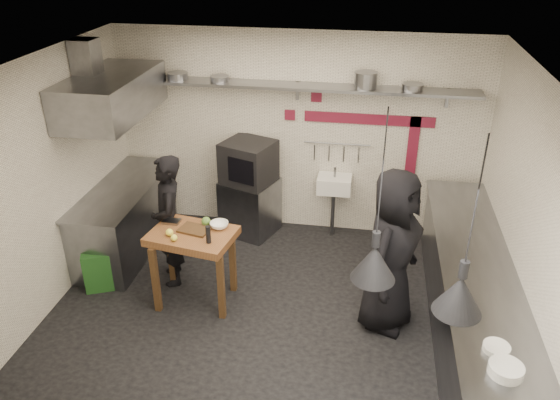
% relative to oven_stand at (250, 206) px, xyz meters
% --- Properties ---
extents(floor, '(5.00, 5.00, 0.00)m').
position_rel_oven_stand_xyz_m(floor, '(0.62, -1.80, -0.40)').
color(floor, black).
rests_on(floor, ground).
extents(ceiling, '(5.00, 5.00, 0.00)m').
position_rel_oven_stand_xyz_m(ceiling, '(0.62, -1.80, 2.40)').
color(ceiling, beige).
rests_on(ceiling, floor).
extents(wall_back, '(5.00, 0.04, 2.80)m').
position_rel_oven_stand_xyz_m(wall_back, '(0.62, 0.30, 1.00)').
color(wall_back, white).
rests_on(wall_back, floor).
extents(wall_front, '(5.00, 0.04, 2.80)m').
position_rel_oven_stand_xyz_m(wall_front, '(0.62, -3.90, 1.00)').
color(wall_front, white).
rests_on(wall_front, floor).
extents(wall_left, '(0.04, 4.20, 2.80)m').
position_rel_oven_stand_xyz_m(wall_left, '(-1.88, -1.80, 1.00)').
color(wall_left, white).
rests_on(wall_left, floor).
extents(wall_right, '(0.04, 4.20, 2.80)m').
position_rel_oven_stand_xyz_m(wall_right, '(3.12, -1.80, 1.00)').
color(wall_right, white).
rests_on(wall_right, floor).
extents(red_band_horiz, '(1.70, 0.02, 0.14)m').
position_rel_oven_stand_xyz_m(red_band_horiz, '(1.57, 0.28, 1.28)').
color(red_band_horiz, maroon).
rests_on(red_band_horiz, wall_back).
extents(red_band_vert, '(0.14, 0.02, 1.10)m').
position_rel_oven_stand_xyz_m(red_band_vert, '(2.17, 0.28, 0.80)').
color(red_band_vert, maroon).
rests_on(red_band_vert, wall_back).
extents(red_tile_a, '(0.14, 0.02, 0.14)m').
position_rel_oven_stand_xyz_m(red_tile_a, '(0.87, 0.28, 1.55)').
color(red_tile_a, maroon).
rests_on(red_tile_a, wall_back).
extents(red_tile_b, '(0.14, 0.02, 0.14)m').
position_rel_oven_stand_xyz_m(red_tile_b, '(0.52, 0.28, 1.28)').
color(red_tile_b, maroon).
rests_on(red_tile_b, wall_back).
extents(back_shelf, '(4.60, 0.34, 0.04)m').
position_rel_oven_stand_xyz_m(back_shelf, '(0.62, 0.12, 1.72)').
color(back_shelf, slate).
rests_on(back_shelf, wall_back).
extents(shelf_bracket_left, '(0.04, 0.06, 0.24)m').
position_rel_oven_stand_xyz_m(shelf_bracket_left, '(-1.28, 0.27, 1.62)').
color(shelf_bracket_left, slate).
rests_on(shelf_bracket_left, wall_back).
extents(shelf_bracket_mid, '(0.04, 0.06, 0.24)m').
position_rel_oven_stand_xyz_m(shelf_bracket_mid, '(0.62, 0.27, 1.62)').
color(shelf_bracket_mid, slate).
rests_on(shelf_bracket_mid, wall_back).
extents(shelf_bracket_right, '(0.04, 0.06, 0.24)m').
position_rel_oven_stand_xyz_m(shelf_bracket_right, '(2.52, 0.27, 1.62)').
color(shelf_bracket_right, slate).
rests_on(shelf_bracket_right, wall_back).
extents(pan_far_left, '(0.32, 0.32, 0.09)m').
position_rel_oven_stand_xyz_m(pan_far_left, '(-0.95, 0.12, 1.79)').
color(pan_far_left, slate).
rests_on(pan_far_left, back_shelf).
extents(pan_mid_left, '(0.31, 0.31, 0.07)m').
position_rel_oven_stand_xyz_m(pan_mid_left, '(-0.39, 0.12, 1.78)').
color(pan_mid_left, slate).
rests_on(pan_mid_left, back_shelf).
extents(stock_pot, '(0.37, 0.37, 0.20)m').
position_rel_oven_stand_xyz_m(stock_pot, '(1.49, 0.12, 1.84)').
color(stock_pot, slate).
rests_on(stock_pot, back_shelf).
extents(pan_right, '(0.35, 0.35, 0.08)m').
position_rel_oven_stand_xyz_m(pan_right, '(2.07, 0.12, 1.78)').
color(pan_right, slate).
rests_on(pan_right, back_shelf).
extents(oven_stand, '(0.86, 0.82, 0.80)m').
position_rel_oven_stand_xyz_m(oven_stand, '(0.00, 0.00, 0.00)').
color(oven_stand, slate).
rests_on(oven_stand, floor).
extents(combi_oven, '(0.79, 0.77, 0.58)m').
position_rel_oven_stand_xyz_m(combi_oven, '(0.01, -0.04, 0.69)').
color(combi_oven, black).
rests_on(combi_oven, oven_stand).
extents(oven_door, '(0.49, 0.20, 0.46)m').
position_rel_oven_stand_xyz_m(oven_door, '(-0.03, -0.27, 0.69)').
color(oven_door, maroon).
rests_on(oven_door, combi_oven).
extents(oven_glass, '(0.37, 0.15, 0.34)m').
position_rel_oven_stand_xyz_m(oven_glass, '(-0.03, -0.34, 0.69)').
color(oven_glass, black).
rests_on(oven_glass, oven_door).
extents(hand_sink, '(0.46, 0.34, 0.22)m').
position_rel_oven_stand_xyz_m(hand_sink, '(1.17, 0.12, 0.38)').
color(hand_sink, white).
rests_on(hand_sink, wall_back).
extents(sink_tap, '(0.03, 0.03, 0.14)m').
position_rel_oven_stand_xyz_m(sink_tap, '(1.17, 0.12, 0.56)').
color(sink_tap, slate).
rests_on(sink_tap, hand_sink).
extents(sink_drain, '(0.06, 0.06, 0.66)m').
position_rel_oven_stand_xyz_m(sink_drain, '(1.17, 0.08, -0.06)').
color(sink_drain, slate).
rests_on(sink_drain, floor).
extents(utensil_rail, '(0.90, 0.02, 0.02)m').
position_rel_oven_stand_xyz_m(utensil_rail, '(1.17, 0.26, 0.92)').
color(utensil_rail, slate).
rests_on(utensil_rail, wall_back).
extents(counter_right, '(0.70, 3.80, 0.90)m').
position_rel_oven_stand_xyz_m(counter_right, '(2.77, -1.80, 0.05)').
color(counter_right, slate).
rests_on(counter_right, floor).
extents(counter_right_top, '(0.76, 3.90, 0.03)m').
position_rel_oven_stand_xyz_m(counter_right_top, '(2.77, -1.80, 0.52)').
color(counter_right_top, slate).
rests_on(counter_right_top, counter_right).
extents(plate_stack, '(0.34, 0.34, 0.09)m').
position_rel_oven_stand_xyz_m(plate_stack, '(2.74, -3.33, 0.57)').
color(plate_stack, white).
rests_on(plate_stack, counter_right_top).
extents(small_bowl_right, '(0.24, 0.24, 0.05)m').
position_rel_oven_stand_xyz_m(small_bowl_right, '(2.72, -3.07, 0.56)').
color(small_bowl_right, white).
rests_on(small_bowl_right, counter_right_top).
extents(counter_left, '(0.70, 1.90, 0.90)m').
position_rel_oven_stand_xyz_m(counter_left, '(-1.53, -0.75, 0.05)').
color(counter_left, slate).
rests_on(counter_left, floor).
extents(counter_left_top, '(0.76, 2.00, 0.03)m').
position_rel_oven_stand_xyz_m(counter_left_top, '(-1.53, -0.75, 0.52)').
color(counter_left_top, slate).
rests_on(counter_left_top, counter_left).
extents(extractor_hood, '(0.78, 1.60, 0.50)m').
position_rel_oven_stand_xyz_m(extractor_hood, '(-1.48, -0.75, 1.75)').
color(extractor_hood, slate).
rests_on(extractor_hood, ceiling).
extents(hood_duct, '(0.28, 0.28, 0.50)m').
position_rel_oven_stand_xyz_m(hood_duct, '(-1.73, -0.75, 2.15)').
color(hood_duct, slate).
rests_on(hood_duct, ceiling).
extents(green_bin, '(0.44, 0.44, 0.50)m').
position_rel_oven_stand_xyz_m(green_bin, '(-1.53, -1.61, -0.15)').
color(green_bin, '#235C21').
rests_on(green_bin, floor).
extents(prep_table, '(1.01, 0.78, 0.92)m').
position_rel_oven_stand_xyz_m(prep_table, '(-0.27, -1.68, 0.06)').
color(prep_table, brown).
rests_on(prep_table, floor).
extents(cutting_board, '(0.38, 0.30, 0.02)m').
position_rel_oven_stand_xyz_m(cutting_board, '(-0.26, -1.63, 0.53)').
color(cutting_board, '#4D331C').
rests_on(cutting_board, prep_table).
extents(pepper_mill, '(0.07, 0.07, 0.20)m').
position_rel_oven_stand_xyz_m(pepper_mill, '(-0.03, -1.85, 0.62)').
color(pepper_mill, black).
rests_on(pepper_mill, prep_table).
extents(lemon_a, '(0.11, 0.11, 0.08)m').
position_rel_oven_stand_xyz_m(lemon_a, '(-0.49, -1.79, 0.56)').
color(lemon_a, '#FCF447').
rests_on(lemon_a, prep_table).
extents(lemon_b, '(0.08, 0.08, 0.07)m').
position_rel_oven_stand_xyz_m(lemon_b, '(-0.41, -1.88, 0.56)').
color(lemon_b, '#FCF447').
rests_on(lemon_b, prep_table).
extents(veg_ball, '(0.14, 0.14, 0.11)m').
position_rel_oven_stand_xyz_m(veg_ball, '(-0.16, -1.50, 0.57)').
color(veg_ball, '#568333').
rests_on(veg_ball, prep_table).
extents(steel_tray, '(0.20, 0.14, 0.03)m').
position_rel_oven_stand_xyz_m(steel_tray, '(-0.58, -1.50, 0.54)').
color(steel_tray, slate).
rests_on(steel_tray, prep_table).
extents(bowl, '(0.26, 0.26, 0.07)m').
position_rel_oven_stand_xyz_m(bowl, '(-0.00, -1.53, 0.55)').
color(bowl, white).
rests_on(bowl, prep_table).
extents(heat_lamp_near, '(0.40, 0.40, 1.52)m').
position_rel_oven_stand_xyz_m(heat_lamp_near, '(1.70, -2.74, 1.64)').
color(heat_lamp_near, black).
rests_on(heat_lamp_near, ceiling).
extents(heat_lamp_far, '(0.47, 0.47, 1.43)m').
position_rel_oven_stand_xyz_m(heat_lamp_far, '(2.33, -3.19, 1.69)').
color(heat_lamp_far, black).
rests_on(heat_lamp_far, ceiling).
extents(chef_left, '(0.60, 0.71, 1.65)m').
position_rel_oven_stand_xyz_m(chef_left, '(-0.68, -1.32, 0.42)').
color(chef_left, black).
rests_on(chef_left, floor).
extents(chef_right, '(0.89, 1.06, 1.84)m').
position_rel_oven_stand_xyz_m(chef_right, '(1.91, -1.70, 0.52)').
color(chef_right, black).
rests_on(chef_right, floor).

